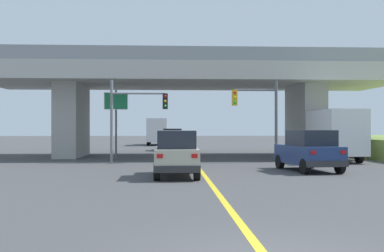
{
  "coord_description": "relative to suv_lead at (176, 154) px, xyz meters",
  "views": [
    {
      "loc": [
        -1.63,
        -7.66,
        2.18
      ],
      "look_at": [
        -0.09,
        22.66,
        2.24
      ],
      "focal_mm": 44.4,
      "sensor_mm": 36.0,
      "label": 1
    }
  ],
  "objects": [
    {
      "name": "ground",
      "position": [
        1.27,
        14.38,
        -1.01
      ],
      "size": [
        160.0,
        160.0,
        0.0
      ],
      "primitive_type": "plane",
      "color": "#424244"
    },
    {
      "name": "overpass_bridge",
      "position": [
        1.27,
        14.38,
        4.19
      ],
      "size": [
        29.64,
        9.46,
        7.39
      ],
      "color": "#B7B5AD",
      "rests_on": "ground"
    },
    {
      "name": "lane_divider_stripe",
      "position": [
        1.27,
        -0.72,
        -1.01
      ],
      "size": [
        0.2,
        24.71,
        0.01
      ],
      "primitive_type": "cube",
      "color": "yellow",
      "rests_on": "ground"
    },
    {
      "name": "suv_lead",
      "position": [
        0.0,
        0.0,
        0.0
      ],
      "size": [
        1.89,
        4.28,
        2.02
      ],
      "color": "#B7B29E",
      "rests_on": "ground"
    },
    {
      "name": "suv_crossing",
      "position": [
        6.57,
        2.26,
        0.0
      ],
      "size": [
        2.54,
        4.48,
        2.02
      ],
      "rotation": [
        0.0,
        0.0,
        0.14
      ],
      "color": "navy",
      "rests_on": "ground"
    },
    {
      "name": "box_truck",
      "position": [
        10.22,
        9.43,
        0.68
      ],
      "size": [
        2.33,
        7.19,
        3.24
      ],
      "color": "red",
      "rests_on": "ground"
    },
    {
      "name": "sedan_oncoming",
      "position": [
        0.03,
        23.37,
        0.0
      ],
      "size": [
        1.94,
        4.4,
        2.02
      ],
      "color": "silver",
      "rests_on": "ground"
    },
    {
      "name": "traffic_signal_nearside",
      "position": [
        5.36,
        8.36,
        2.22
      ],
      "size": [
        2.85,
        0.36,
        5.05
      ],
      "color": "#56595E",
      "rests_on": "ground"
    },
    {
      "name": "traffic_signal_farside",
      "position": [
        -2.56,
        8.49,
        2.16
      ],
      "size": [
        3.53,
        0.36,
        5.05
      ],
      "color": "slate",
      "rests_on": "ground"
    },
    {
      "name": "highway_sign",
      "position": [
        -3.87,
        11.45,
        2.42
      ],
      "size": [
        1.6,
        0.17,
        4.66
      ],
      "color": "#56595E",
      "rests_on": "ground"
    },
    {
      "name": "semi_truck_distant",
      "position": [
        -1.66,
        36.16,
        0.64
      ],
      "size": [
        2.33,
        6.87,
        3.15
      ],
      "color": "navy",
      "rests_on": "ground"
    }
  ]
}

